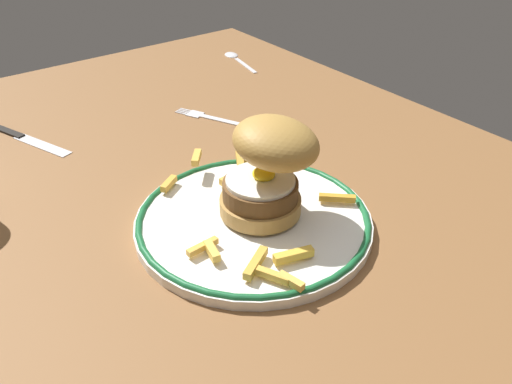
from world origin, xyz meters
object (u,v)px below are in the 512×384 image
object	(u,v)px
burger	(269,166)
fork	(213,118)
knife	(20,136)
dinner_plate	(256,219)
spoon	(234,56)

from	to	relation	value
burger	fork	distance (cm)	30.01
burger	knife	bearing A→B (deg)	-157.19
knife	dinner_plate	bearing A→B (deg)	20.86
burger	spoon	bearing A→B (deg)	148.78
knife	spoon	world-z (taller)	spoon
burger	spoon	size ratio (longest dim) A/B	1.04
spoon	fork	bearing A→B (deg)	-42.06
fork	knife	size ratio (longest dim) A/B	0.78
fork	spoon	xyz separation A→B (cm)	(-21.73, 19.61, 0.18)
burger	knife	distance (cm)	43.46
spoon	burger	bearing A→B (deg)	-31.22
fork	burger	bearing A→B (deg)	-20.33
dinner_plate	fork	world-z (taller)	dinner_plate
dinner_plate	knife	bearing A→B (deg)	-159.14
dinner_plate	knife	world-z (taller)	dinner_plate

